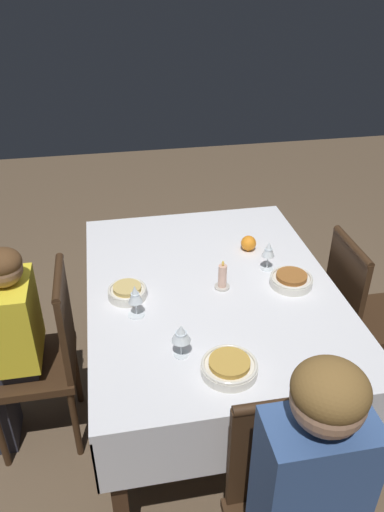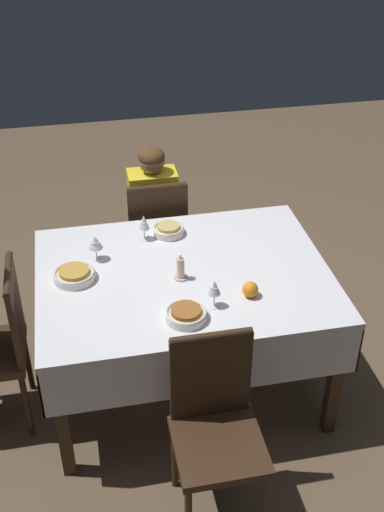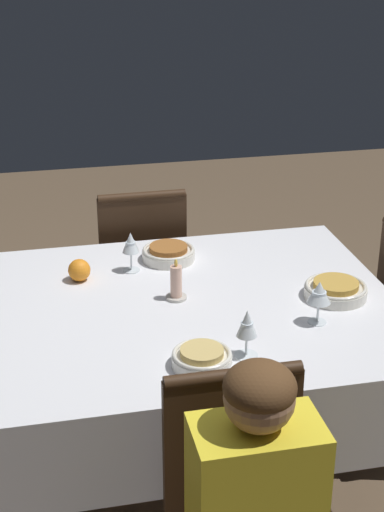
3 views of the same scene
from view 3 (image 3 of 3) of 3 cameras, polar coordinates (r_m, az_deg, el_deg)
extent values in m
plane|color=brown|center=(3.02, -1.31, -16.68)|extent=(8.00, 8.00, 0.00)
cube|color=silver|center=(2.59, -1.46, -3.97)|extent=(1.49, 1.13, 0.04)
cube|color=silver|center=(3.15, -3.36, -1.71)|extent=(1.49, 0.01, 0.27)
cube|color=silver|center=(2.21, 1.40, -14.12)|extent=(1.49, 0.01, 0.27)
cube|color=silver|center=(2.88, 13.31, -5.04)|extent=(0.01, 1.13, 0.27)
cube|color=#3D2616|center=(3.36, 8.43, -4.71)|extent=(0.06, 0.06, 0.73)
cylinder|color=#382314|center=(3.29, 12.98, -8.95)|extent=(0.03, 0.03, 0.42)
cube|color=#382314|center=(2.08, 2.92, -13.91)|extent=(0.36, 0.03, 0.45)
cylinder|color=#382314|center=(1.95, 3.06, -8.65)|extent=(0.35, 0.04, 0.04)
cube|color=#382314|center=(3.48, -3.92, -2.04)|extent=(0.39, 0.39, 0.04)
cube|color=#382314|center=(3.21, -3.56, 0.54)|extent=(0.36, 0.03, 0.45)
cylinder|color=#382314|center=(3.13, -3.67, 4.35)|extent=(0.35, 0.04, 0.04)
cylinder|color=#382314|center=(3.75, -1.66, -3.86)|extent=(0.03, 0.03, 0.42)
cylinder|color=#382314|center=(3.72, -6.80, -4.35)|extent=(0.03, 0.03, 0.42)
cylinder|color=#382314|center=(3.46, -0.61, -6.42)|extent=(0.03, 0.03, 0.42)
cylinder|color=#382314|center=(3.42, -6.20, -6.99)|extent=(0.03, 0.03, 0.42)
cube|color=yellow|center=(1.91, 4.63, -17.00)|extent=(0.30, 0.18, 0.39)
sphere|color=#9E7051|center=(1.74, 4.92, -10.25)|extent=(0.16, 0.16, 0.16)
ellipsoid|color=brown|center=(1.73, 4.96, -9.49)|extent=(0.16, 0.16, 0.11)
cylinder|color=silver|center=(2.67, 10.39, -2.59)|extent=(0.21, 0.21, 0.04)
torus|color=silver|center=(2.66, 10.43, -2.16)|extent=(0.21, 0.21, 0.01)
cylinder|color=gold|center=(2.66, 10.44, -2.05)|extent=(0.15, 0.15, 0.02)
cylinder|color=white|center=(2.51, 9.08, -4.76)|extent=(0.06, 0.06, 0.00)
cylinder|color=white|center=(2.49, 9.14, -4.03)|extent=(0.01, 0.01, 0.07)
cone|color=white|center=(2.46, 9.24, -2.60)|extent=(0.08, 0.08, 0.07)
cylinder|color=white|center=(2.47, 9.22, -2.90)|extent=(0.05, 0.05, 0.03)
cylinder|color=silver|center=(2.25, 0.72, -7.63)|extent=(0.17, 0.17, 0.04)
torus|color=silver|center=(2.23, 0.73, -7.15)|extent=(0.17, 0.17, 0.01)
cylinder|color=tan|center=(2.23, 0.73, -7.02)|extent=(0.12, 0.12, 0.02)
cylinder|color=white|center=(2.31, 3.95, -7.23)|extent=(0.07, 0.07, 0.00)
cylinder|color=white|center=(2.29, 3.97, -6.50)|extent=(0.01, 0.01, 0.06)
cone|color=white|center=(2.25, 4.02, -4.89)|extent=(0.06, 0.06, 0.08)
cylinder|color=white|center=(2.26, 4.01, -5.26)|extent=(0.04, 0.04, 0.04)
cylinder|color=silver|center=(2.90, -1.72, 0.06)|extent=(0.20, 0.20, 0.04)
torus|color=silver|center=(2.89, -1.72, 0.46)|extent=(0.19, 0.19, 0.01)
cylinder|color=#995B28|center=(2.89, -1.73, 0.57)|extent=(0.14, 0.14, 0.02)
cylinder|color=white|center=(2.83, -4.42, -1.04)|extent=(0.06, 0.06, 0.00)
cylinder|color=white|center=(2.81, -4.44, -0.35)|extent=(0.01, 0.01, 0.07)
cone|color=white|center=(2.78, -4.49, 1.00)|extent=(0.06, 0.06, 0.07)
cylinder|color=white|center=(2.79, -4.48, 0.72)|extent=(0.04, 0.04, 0.03)
cylinder|color=beige|center=(2.62, -1.15, -3.02)|extent=(0.07, 0.07, 0.01)
cylinder|color=beige|center=(2.59, -1.16, -1.85)|extent=(0.04, 0.04, 0.11)
ellipsoid|color=#F9C64C|center=(2.57, -1.18, -0.51)|extent=(0.01, 0.01, 0.03)
sphere|color=orange|center=(2.76, -8.20, -1.03)|extent=(0.08, 0.08, 0.08)
camera|label=1|loc=(2.90, 42.13, 20.89)|focal=35.00mm
camera|label=2|loc=(5.00, -1.99, 32.18)|focal=45.00mm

